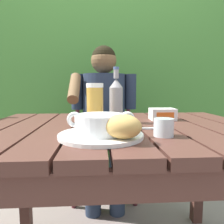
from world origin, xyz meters
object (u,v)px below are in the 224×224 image
object	(u,v)px
butter_tub	(162,114)
person_eating	(104,112)
serving_plate	(101,135)
beer_glass	(95,104)
water_glass_small	(164,127)
beer_bottle	(116,100)
table_knife	(132,128)
bread_roll	(123,126)
chair_near_diner	(104,138)
soup_bowl	(101,123)

from	to	relation	value
butter_tub	person_eating	bearing A→B (deg)	117.56
serving_plate	beer_glass	distance (m)	0.23
person_eating	water_glass_small	bearing A→B (deg)	-78.79
beer_bottle	table_knife	bearing A→B (deg)	-73.81
bread_roll	beer_bottle	bearing A→B (deg)	88.16
beer_glass	water_glass_small	size ratio (longest dim) A/B	2.69
person_eating	table_knife	distance (m)	0.76
beer_glass	table_knife	size ratio (longest dim) A/B	1.05
serving_plate	beer_bottle	world-z (taller)	beer_bottle
serving_plate	beer_bottle	size ratio (longest dim) A/B	1.09
beer_glass	beer_bottle	bearing A→B (deg)	34.81
bread_roll	water_glass_small	xyz separation A→B (m)	(0.14, 0.07, -0.02)
beer_glass	person_eating	bearing A→B (deg)	85.29
serving_plate	table_knife	size ratio (longest dim) A/B	1.62
serving_plate	beer_glass	xyz separation A→B (m)	(-0.02, 0.21, 0.08)
serving_plate	person_eating	bearing A→B (deg)	87.84
beer_glass	table_knife	distance (m)	0.19
chair_near_diner	beer_bottle	distance (m)	0.88
serving_plate	table_knife	bearing A→B (deg)	44.92
person_eating	soup_bowl	distance (m)	0.88
person_eating	table_knife	world-z (taller)	person_eating
chair_near_diner	butter_tub	distance (m)	0.83
beer_bottle	soup_bowl	bearing A→B (deg)	-104.68
water_glass_small	beer_glass	bearing A→B (deg)	136.57
person_eating	butter_tub	distance (m)	0.60
beer_glass	chair_near_diner	bearing A→B (deg)	86.18
bread_roll	water_glass_small	world-z (taller)	bread_roll
butter_tub	beer_glass	bearing A→B (deg)	-158.61
serving_plate	beer_bottle	distance (m)	0.31
chair_near_diner	beer_glass	size ratio (longest dim) A/B	5.15
soup_bowl	butter_tub	size ratio (longest dim) A/B	1.80
serving_plate	beer_bottle	xyz separation A→B (m)	(0.07, 0.28, 0.10)
table_knife	person_eating	bearing A→B (deg)	96.58
soup_bowl	water_glass_small	size ratio (longest dim) A/B	3.28
person_eating	table_knife	size ratio (longest dim) A/B	7.02
soup_bowl	table_knife	distance (m)	0.17
soup_bowl	beer_glass	size ratio (longest dim) A/B	1.22
beer_bottle	bread_roll	bearing A→B (deg)	-91.84
table_knife	beer_glass	bearing A→B (deg)	146.24
bread_roll	water_glass_small	distance (m)	0.16
chair_near_diner	person_eating	size ratio (longest dim) A/B	0.77
beer_glass	water_glass_small	xyz separation A→B (m)	(0.23, -0.22, -0.06)
chair_near_diner	table_knife	xyz separation A→B (m)	(0.08, -0.96, 0.27)
bread_roll	beer_bottle	size ratio (longest dim) A/B	0.56
chair_near_diner	soup_bowl	size ratio (longest dim) A/B	4.23
soup_bowl	water_glass_small	xyz separation A→B (m)	(0.21, -0.00, -0.01)
water_glass_small	table_knife	size ratio (longest dim) A/B	0.39
chair_near_diner	table_knife	world-z (taller)	chair_near_diner
table_knife	soup_bowl	bearing A→B (deg)	-135.08
beer_bottle	water_glass_small	bearing A→B (deg)	-64.71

